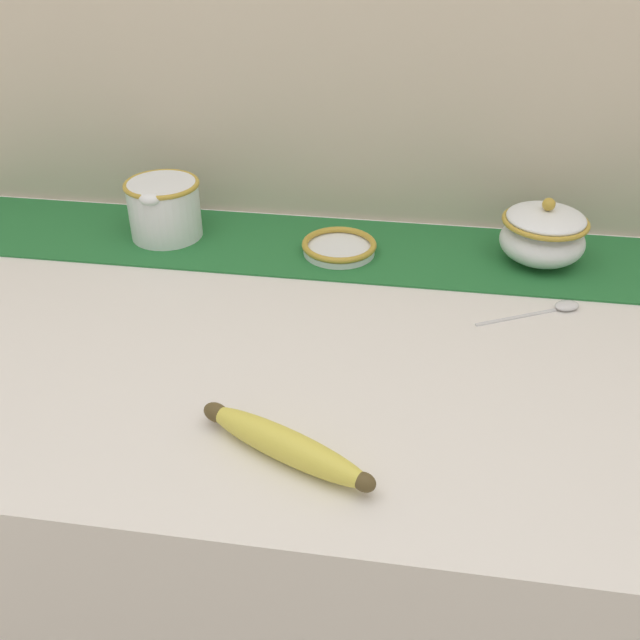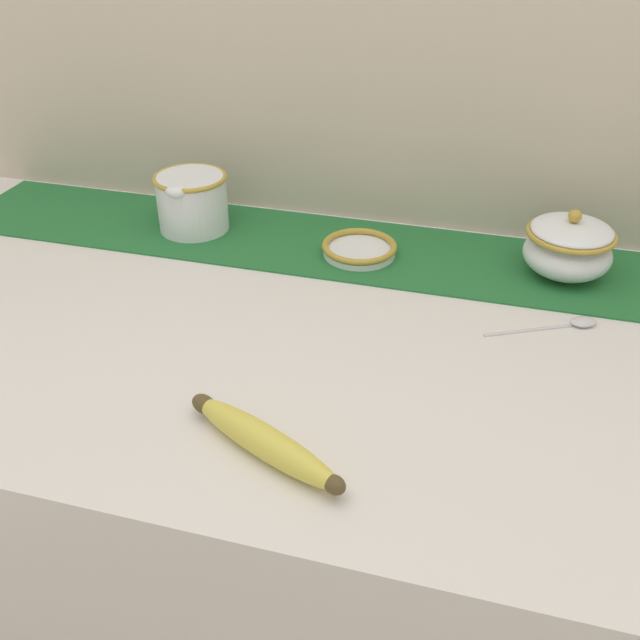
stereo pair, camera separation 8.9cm
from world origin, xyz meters
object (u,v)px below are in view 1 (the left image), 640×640
at_px(cream_pitcher, 164,207).
at_px(spoon, 560,307).
at_px(sugar_bowl, 543,234).
at_px(banana, 285,445).
at_px(small_dish, 339,247).

distance_m(cream_pitcher, spoon, 0.64).
distance_m(sugar_bowl, spoon, 0.15).
xyz_separation_m(cream_pitcher, banana, (0.30, -0.49, -0.04)).
xyz_separation_m(cream_pitcher, sugar_bowl, (0.61, -0.00, -0.01)).
distance_m(cream_pitcher, banana, 0.58).
bearing_deg(banana, spoon, 46.99).
bearing_deg(spoon, banana, -159.87).
distance_m(small_dish, spoon, 0.35).
xyz_separation_m(small_dish, banana, (0.00, -0.47, 0.00)).
distance_m(banana, spoon, 0.48).
height_order(small_dish, banana, banana).
relative_size(banana, spoon, 1.37).
bearing_deg(small_dish, banana, -89.58).
bearing_deg(spoon, sugar_bowl, 69.29).
xyz_separation_m(sugar_bowl, spoon, (0.02, -0.14, -0.05)).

